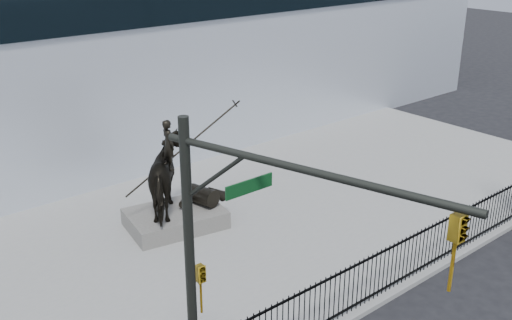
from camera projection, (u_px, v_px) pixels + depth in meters
ground at (419, 319)px, 15.99m from camera, size 120.00×120.00×0.00m
plaza at (252, 224)px, 20.97m from camera, size 30.00×12.00×0.15m
building at (80, 45)px, 28.66m from camera, size 44.00×14.00×9.00m
picket_fence at (384, 271)px, 16.56m from camera, size 22.10×0.10×1.50m
statue_plinth at (175, 219)px, 20.52m from camera, size 3.50×2.70×0.59m
equestrian_statue at (175, 177)px, 19.99m from camera, size 4.00×2.84×3.44m
traffic_signal_left at (230, 294)px, 10.05m from camera, size 1.52×4.84×7.00m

